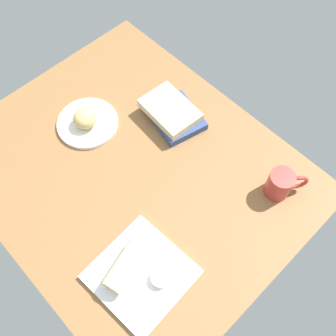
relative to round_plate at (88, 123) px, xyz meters
The scene contains 8 objects.
dining_table 24.64cm from the round_plate, ahead, with size 110.00×90.00×4.00cm, color olive.
round_plate is the anchor object (origin of this frame).
scone_pastry 3.93cm from the round_plate, 65.56° to the right, with size 8.12×7.98×6.24cm, color tan.
square_plate 56.66cm from the round_plate, 22.64° to the right, with size 25.43×25.43×1.60cm, color white.
sauce_cup 60.33cm from the round_plate, 18.31° to the right, with size 5.38×5.38×2.34cm.
breakfast_wrap 54.15cm from the round_plate, 26.51° to the right, with size 6.09×6.09×14.37cm, color beige.
book_stack 30.10cm from the round_plate, 50.25° to the left, with size 22.90×18.77×6.23cm.
coffee_mug 68.40cm from the round_plate, 23.78° to the left, with size 10.00×11.53×9.94cm.
Camera 1 is at (53.36, -35.07, 118.87)cm, focal length 42.47 mm.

